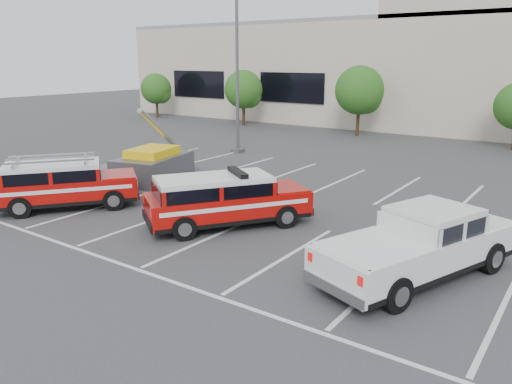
% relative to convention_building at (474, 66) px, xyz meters
% --- Properties ---
extents(ground, '(120.00, 120.00, 0.00)m').
position_rel_convention_building_xyz_m(ground, '(-0.18, -31.86, -4.72)').
color(ground, '#39393B').
rests_on(ground, ground).
extents(stall_markings, '(23.00, 15.00, 0.01)m').
position_rel_convention_building_xyz_m(stall_markings, '(-0.18, -27.36, -4.71)').
color(stall_markings, silver).
rests_on(stall_markings, ground).
extents(convention_building, '(60.00, 16.99, 13.20)m').
position_rel_convention_building_xyz_m(convention_building, '(0.00, 0.00, 0.00)').
color(convention_building, beige).
rests_on(convention_building, ground).
extents(tree_far_left, '(2.77, 2.77, 3.99)m').
position_rel_convention_building_xyz_m(tree_far_left, '(-25.09, -9.82, -2.22)').
color(tree_far_left, '#3F2B19').
rests_on(tree_far_left, ground).
extents(tree_left, '(3.07, 3.07, 4.42)m').
position_rel_convention_building_xyz_m(tree_left, '(-15.09, -9.82, -1.95)').
color(tree_left, '#3F2B19').
rests_on(tree_left, ground).
extents(tree_mid_left, '(3.37, 3.37, 4.85)m').
position_rel_convention_building_xyz_m(tree_mid_left, '(-5.09, -9.82, -1.68)').
color(tree_mid_left, '#3F2B19').
rests_on(tree_mid_left, ground).
extents(light_pole_left, '(0.90, 0.60, 10.24)m').
position_rel_convention_building_xyz_m(light_pole_left, '(-8.18, -19.86, 0.47)').
color(light_pole_left, '#59595E').
rests_on(light_pole_left, ground).
extents(fire_chief_suv, '(4.48, 5.33, 1.82)m').
position_rel_convention_building_xyz_m(fire_chief_suv, '(-0.51, -30.63, -3.97)').
color(fire_chief_suv, '#A20B07').
rests_on(fire_chief_suv, ground).
extents(white_pickup, '(3.77, 5.94, 1.72)m').
position_rel_convention_building_xyz_m(white_pickup, '(5.86, -30.96, -4.03)').
color(white_pickup, silver).
rests_on(white_pickup, ground).
extents(ladder_suv, '(4.41, 4.97, 1.89)m').
position_rel_convention_building_xyz_m(ladder_suv, '(-6.55, -32.38, -3.96)').
color(ladder_suv, '#A20B07').
rests_on(ladder_suv, ground).
extents(utility_rig, '(3.39, 4.27, 3.27)m').
position_rel_convention_building_xyz_m(utility_rig, '(-7.25, -27.59, -4.07)').
color(utility_rig, '#59595E').
rests_on(utility_rig, ground).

